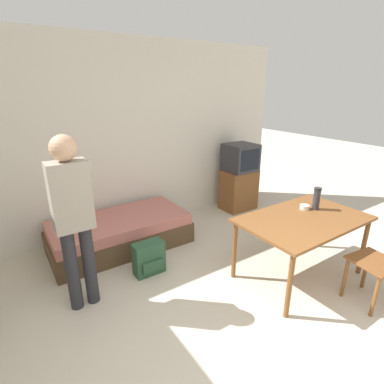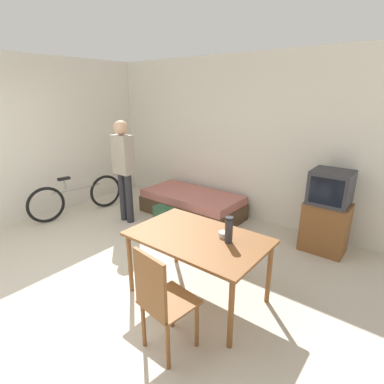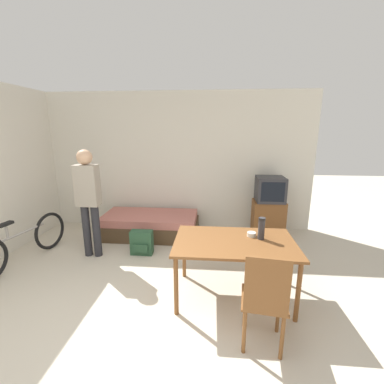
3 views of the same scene
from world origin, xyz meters
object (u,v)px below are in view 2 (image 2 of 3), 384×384
Objects in this scene: wooden_chair at (160,299)px; bicycle at (78,197)px; thermos_flask at (229,229)px; mate_bowl at (224,234)px; tv at (327,212)px; backpack at (164,219)px; person_standing at (124,164)px; daybed at (192,204)px; dining_table at (198,242)px.

wooden_chair is 3.56m from bicycle.
thermos_flask reaches higher than wooden_chair.
thermos_flask is at bearing -36.00° from mate_bowl.
backpack is (-2.17, -0.90, -0.38)m from tv.
thermos_flask is 0.17m from mate_bowl.
tv is 4.36× the size of thermos_flask.
tv is 2.71m from wooden_chair.
thermos_flask is (2.48, -0.78, -0.13)m from person_standing.
wooden_chair is 0.57× the size of bicycle.
person_standing is (-0.72, -0.89, 0.79)m from daybed.
thermos_flask is at bearing -7.30° from bicycle.
dining_table is at bearing -144.11° from mate_bowl.
person_standing reaches higher than tv.
bicycle is 4.30× the size of backpack.
daybed is at bearing -176.74° from tv.
daybed is at bearing 93.58° from backpack.
daybed is at bearing 123.34° from wooden_chair.
wooden_chair is 0.57× the size of person_standing.
daybed is 1.06× the size of bicycle.
tv reaches higher than thermos_flask.
backpack is at bearing 15.10° from bicycle.
tv is at bearing 22.44° from backpack.
dining_table is 0.28m from mate_bowl.
mate_bowl is (-0.56, -1.72, 0.17)m from tv.
dining_table is (-0.77, -1.87, 0.07)m from tv.
dining_table is at bearing -112.42° from tv.
wooden_chair is 0.92m from thermos_flask.
tv is 2.91× the size of backpack.
mate_bowl is at bearing -27.02° from backpack.
wooden_chair reaches higher than bicycle.
mate_bowl is at bearing -108.05° from tv.
person_standing is 2.49m from mate_bowl.
wooden_chair is at bearing -96.59° from thermos_flask.
daybed is 6.84× the size of thermos_flask.
backpack is at bearing -86.42° from daybed.
mate_bowl is (3.31, -0.37, 0.42)m from bicycle.
person_standing is (0.93, 0.34, 0.67)m from bicycle.
tv is 4.11m from bicycle.
daybed is 1.06× the size of person_standing.
tv reaches higher than backpack.
thermos_flask reaches higher than bicycle.
wooden_chair is at bearing -56.66° from daybed.
bicycle is at bearing -160.70° from tv.
person_standing is 15.99× the size of mate_bowl.
tv is 1.82m from mate_bowl.
bicycle is 6.44× the size of thermos_flask.
thermos_flask reaches higher than mate_bowl.
mate_bowl reaches higher than dining_table.
backpack is at bearing -157.56° from tv.
person_standing reaches higher than thermos_flask.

